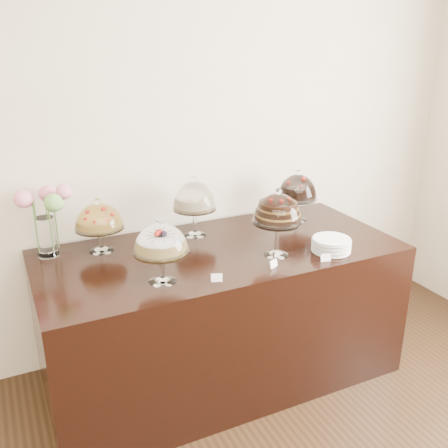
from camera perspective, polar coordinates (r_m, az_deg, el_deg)
name	(u,v)px	position (r m, az deg, el deg)	size (l,w,h in m)	color
wall_back	(139,140)	(3.27, -9.67, 9.44)	(5.00, 0.04, 3.00)	beige
display_counter	(221,313)	(3.25, -0.38, -10.17)	(2.20, 1.00, 0.90)	black
cake_stand_sugar_sponge	(161,242)	(2.59, -7.24, -2.03)	(0.29, 0.29, 0.35)	white
cake_stand_choco_layer	(278,211)	(2.89, 6.16, 1.52)	(0.29, 0.29, 0.41)	white
cake_stand_cheesecake	(194,198)	(3.19, -3.42, 2.95)	(0.28, 0.28, 0.39)	white
cake_stand_dark_choco	(298,189)	(3.51, 8.40, 3.96)	(0.28, 0.28, 0.37)	white
cake_stand_fruit_tart	(99,219)	(3.05, -14.13, 0.59)	(0.29, 0.29, 0.33)	white
flower_vase	(44,213)	(3.06, -19.91, 1.24)	(0.32, 0.30, 0.43)	white
plate_stack	(331,245)	(3.07, 12.16, -2.34)	(0.23, 0.23, 0.08)	white
price_card_left	(217,278)	(2.65, -0.84, -6.17)	(0.06, 0.01, 0.04)	white
price_card_right	(326,258)	(2.94, 11.55, -3.80)	(0.06, 0.01, 0.04)	white
price_card_extra	(274,264)	(2.82, 5.70, -4.53)	(0.06, 0.01, 0.04)	white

